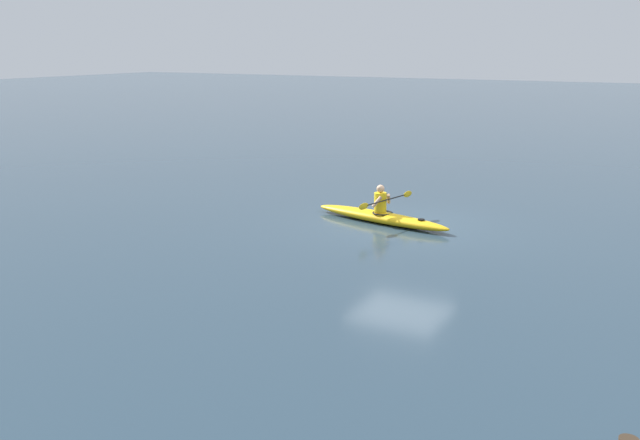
# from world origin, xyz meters

# --- Properties ---
(ground_plane) EXTENTS (160.00, 160.00, 0.00)m
(ground_plane) POSITION_xyz_m (0.00, 0.00, 0.00)
(ground_plane) COLOR #283D4C
(kayak) EXTENTS (4.25, 1.44, 0.30)m
(kayak) POSITION_xyz_m (0.62, 0.06, 0.15)
(kayak) COLOR #EAB214
(kayak) RESTS_ON ground
(kayaker) EXTENTS (0.62, 2.37, 0.73)m
(kayaker) POSITION_xyz_m (0.63, 0.06, 0.61)
(kayaker) COLOR yellow
(kayaker) RESTS_ON kayak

